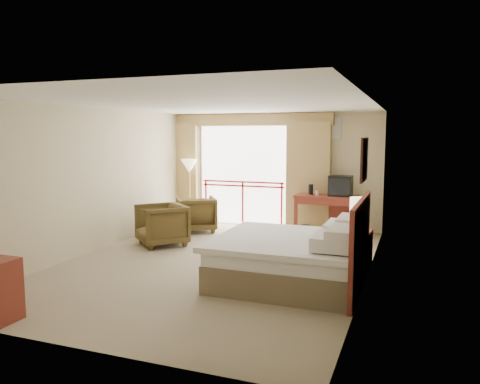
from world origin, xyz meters
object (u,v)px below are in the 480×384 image
at_px(desk, 327,204).
at_px(armchair_near, 162,245).
at_px(floor_lamp, 189,168).
at_px(side_table, 167,219).
at_px(bed, 293,258).
at_px(armchair_far, 196,231).
at_px(nightstand, 357,249).
at_px(table_lamp, 359,206).
at_px(tv, 340,186).
at_px(wastebasket, 306,231).

bearing_deg(desk, armchair_near, -144.71).
relative_size(armchair_near, floor_lamp, 0.56).
bearing_deg(side_table, bed, -32.99).
relative_size(side_table, floor_lamp, 0.34).
bearing_deg(armchair_far, desk, 161.56).
height_order(nightstand, side_table, nightstand).
bearing_deg(table_lamp, tv, 105.87).
bearing_deg(armchair_far, bed, 102.97).
bearing_deg(floor_lamp, bed, -45.92).
height_order(tv, side_table, tv).
height_order(wastebasket, floor_lamp, floor_lamp).
height_order(bed, wastebasket, bed).
bearing_deg(tv, armchair_near, -136.24).
relative_size(desk, armchair_near, 1.48).
xyz_separation_m(desk, tv, (0.30, -0.07, 0.41)).
height_order(armchair_near, side_table, side_table).
xyz_separation_m(nightstand, table_lamp, (0.00, 0.05, 0.72)).
xyz_separation_m(nightstand, armchair_far, (-3.79, 1.66, -0.30)).
height_order(side_table, floor_lamp, floor_lamp).
height_order(table_lamp, armchair_far, table_lamp).
height_order(tv, floor_lamp, floor_lamp).
height_order(wastebasket, armchair_far, armchair_far).
bearing_deg(tv, desk, 177.16).
bearing_deg(bed, armchair_near, 155.08).
relative_size(nightstand, armchair_far, 0.68).
distance_m(table_lamp, tv, 2.37).
relative_size(table_lamp, armchair_near, 0.60).
xyz_separation_m(wastebasket, armchair_far, (-2.49, -0.23, -0.13)).
height_order(table_lamp, floor_lamp, floor_lamp).
xyz_separation_m(bed, wastebasket, (-0.51, 3.14, -0.24)).
xyz_separation_m(tv, armchair_far, (-3.15, -0.67, -1.09)).
xyz_separation_m(bed, armchair_near, (-3.04, 1.41, -0.38)).
xyz_separation_m(bed, floor_lamp, (-3.54, 3.65, 1.00)).
relative_size(table_lamp, floor_lamp, 0.34).
bearing_deg(desk, armchair_far, -167.88).
distance_m(desk, wastebasket, 0.83).
relative_size(wastebasket, side_table, 0.49).
xyz_separation_m(nightstand, side_table, (-4.14, 0.93, 0.08)).
relative_size(nightstand, floor_lamp, 0.37).
bearing_deg(floor_lamp, table_lamp, -28.59).
bearing_deg(armchair_near, armchair_far, 131.28).
bearing_deg(wastebasket, side_table, -161.38).
bearing_deg(floor_lamp, desk, -0.16).
height_order(table_lamp, desk, table_lamp).
bearing_deg(nightstand, armchair_near, -178.10).
distance_m(nightstand, tv, 2.55).
xyz_separation_m(armchair_near, side_table, (-0.31, 0.76, 0.38)).
xyz_separation_m(table_lamp, desk, (-0.95, 2.35, -0.33)).
bearing_deg(side_table, table_lamp, -12.03).
distance_m(desk, floor_lamp, 3.45).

